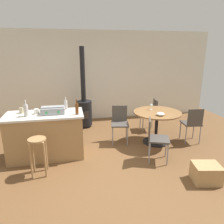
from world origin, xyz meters
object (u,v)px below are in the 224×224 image
at_px(folding_chair_left, 155,136).
at_px(toolbox, 53,110).
at_px(serving_bowl, 160,114).
at_px(folding_chair_far, 120,121).
at_px(kitchen_island, 46,135).
at_px(wooden_stool, 38,149).
at_px(folding_chair_right, 192,122).
at_px(cup_1, 37,111).
at_px(folding_chair_near, 151,112).
at_px(wood_stove, 84,108).
at_px(cardboard_box, 206,173).
at_px(cup_0, 22,110).
at_px(bottle_2, 77,109).
at_px(bottle_0, 26,110).
at_px(bottle_1, 66,105).
at_px(dining_table, 157,119).
at_px(wine_glass, 151,105).

xyz_separation_m(folding_chair_left, toolbox, (-1.93, 0.57, 0.49)).
bearing_deg(serving_bowl, folding_chair_far, 147.18).
bearing_deg(kitchen_island, serving_bowl, -2.23).
xyz_separation_m(wooden_stool, folding_chair_right, (3.37, 0.66, 0.03)).
xyz_separation_m(folding_chair_right, cup_1, (-3.44, 0.03, 0.47)).
distance_m(folding_chair_near, wood_stove, 1.87).
height_order(wooden_stool, cardboard_box, wooden_stool).
bearing_deg(cup_0, bottle_2, -16.46).
bearing_deg(serving_bowl, cup_0, 175.24).
relative_size(folding_chair_near, cardboard_box, 1.96).
bearing_deg(kitchen_island, folding_chair_right, 0.08).
relative_size(folding_chair_near, bottle_0, 2.75).
height_order(toolbox, bottle_1, bottle_1).
bearing_deg(dining_table, wooden_stool, -161.78).
relative_size(serving_bowl, cardboard_box, 0.41).
distance_m(folding_chair_near, folding_chair_left, 1.70).
bearing_deg(toolbox, folding_chair_left, -16.36).
bearing_deg(kitchen_island, cup_1, 166.60).
bearing_deg(cup_1, folding_chair_near, 19.13).
relative_size(folding_chair_near, cup_1, 6.79).
height_order(cup_0, cardboard_box, cup_0).
bearing_deg(bottle_0, serving_bowl, -0.03).
distance_m(folding_chair_far, wine_glass, 0.84).
bearing_deg(dining_table, bottle_0, -174.36).
xyz_separation_m(cup_0, serving_bowl, (2.87, -0.24, -0.18)).
bearing_deg(serving_bowl, folding_chair_right, 6.54).
bearing_deg(bottle_1, folding_chair_far, 7.46).
height_order(bottle_1, cup_0, bottle_1).
xyz_separation_m(bottle_1, cardboard_box, (2.25, -1.71, -0.87)).
height_order(kitchen_island, bottle_2, bottle_2).
height_order(wooden_stool, serving_bowl, serving_bowl).
bearing_deg(cup_0, kitchen_island, -18.20).
height_order(bottle_1, wine_glass, bottle_1).
xyz_separation_m(toolbox, serving_bowl, (2.25, -0.06, -0.20)).
xyz_separation_m(folding_chair_left, bottle_1, (-1.69, 0.86, 0.51)).
height_order(dining_table, bottle_1, bottle_1).
distance_m(wooden_stool, folding_chair_left, 2.19).
height_order(bottle_0, bottle_1, bottle_0).
bearing_deg(bottle_1, cup_1, -158.67).
bearing_deg(folding_chair_right, toolbox, -179.27).
bearing_deg(folding_chair_right, serving_bowl, -173.46).
height_order(folding_chair_left, bottle_0, bottle_0).
distance_m(folding_chair_far, bottle_2, 1.28).
relative_size(dining_table, folding_chair_left, 1.27).
bearing_deg(bottle_0, cup_0, 119.16).
bearing_deg(bottle_1, folding_chair_near, 18.56).
bearing_deg(folding_chair_near, folding_chair_left, -108.79).
xyz_separation_m(wine_glass, serving_bowl, (0.03, -0.47, -0.07)).
distance_m(dining_table, folding_chair_far, 0.87).
bearing_deg(bottle_2, cardboard_box, -32.24).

